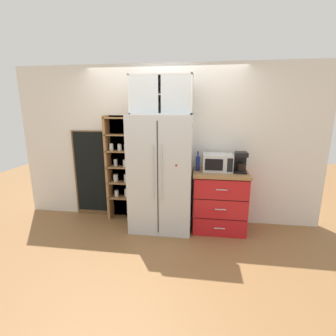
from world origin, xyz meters
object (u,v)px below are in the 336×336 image
chalkboard_menu (91,174)px  coffee_maker (241,162)px  mug_cream (221,169)px  mug_sage (221,169)px  refrigerator (162,173)px  microwave (217,162)px  bottle_cobalt (198,162)px

chalkboard_menu → coffee_maker: bearing=-5.8°
mug_cream → mug_sage: bearing=-90.2°
refrigerator → mug_sage: (0.90, 0.02, 0.09)m
coffee_maker → mug_cream: bearing=179.6°
chalkboard_menu → microwave: bearing=-5.6°
refrigerator → mug_cream: 0.91m
mug_sage → mug_cream: 0.04m
refrigerator → microwave: size_ratio=4.05×
microwave → mug_sage: 0.13m
mug_sage → bottle_cobalt: (-0.36, 0.06, 0.09)m
mug_sage → mug_cream: size_ratio=1.06×
mug_cream → microwave: bearing=144.9°
microwave → chalkboard_menu: chalkboard_menu is taller
coffee_maker → mug_sage: 0.30m
coffee_maker → mug_cream: coffee_maker is taller
microwave → coffee_maker: size_ratio=1.42×
microwave → bottle_cobalt: 0.30m
coffee_maker → bottle_cobalt: coffee_maker is taller
mug_cream → chalkboard_menu: chalkboard_menu is taller
microwave → chalkboard_menu: 2.19m
microwave → mug_cream: size_ratio=4.04×
microwave → mug_sage: bearing=-53.1°
coffee_maker → refrigerator: bearing=-177.2°
mug_sage → mug_cream: (0.00, 0.04, 0.00)m
refrigerator → microwave: bearing=6.7°
coffee_maker → mug_sage: (-0.28, -0.03, -0.11)m
mug_sage → coffee_maker: bearing=7.0°
refrigerator → chalkboard_menu: 1.35m
coffee_maker → chalkboard_menu: size_ratio=0.21×
coffee_maker → bottle_cobalt: bearing=177.9°
refrigerator → coffee_maker: (1.18, 0.06, 0.20)m
mug_cream → chalkboard_menu: (-2.22, 0.25, -0.23)m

